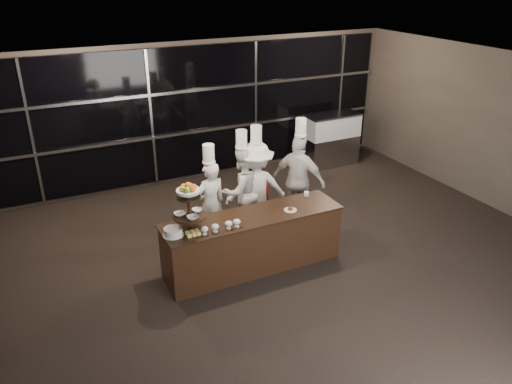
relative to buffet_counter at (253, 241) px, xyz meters
name	(u,v)px	position (x,y,z in m)	size (l,w,h in m)	color
room	(335,200)	(0.72, -1.09, 1.03)	(10.00, 10.00, 10.00)	black
window_wall	(205,111)	(0.72, 3.85, 1.04)	(8.60, 0.10, 2.80)	black
buffet_counter	(253,241)	(0.00, 0.00, 0.00)	(2.84, 0.74, 0.92)	black
display_stand	(189,203)	(-1.00, 0.00, 0.87)	(0.48, 0.48, 0.74)	black
compotes	(221,225)	(-0.61, -0.22, 0.54)	(0.61, 0.11, 0.12)	silver
layer_cake	(173,232)	(-1.28, -0.05, 0.51)	(0.30, 0.30, 0.11)	white
pastry_squares	(193,233)	(-1.02, -0.16, 0.48)	(0.20, 0.12, 0.05)	#F9E679
small_plate	(290,209)	(0.60, -0.10, 0.47)	(0.20, 0.20, 0.05)	white
chef_cup	(306,194)	(1.11, 0.25, 0.49)	(0.08, 0.08, 0.07)	white
display_case	(332,137)	(3.62, 3.21, 0.22)	(1.29, 0.57, 1.24)	#A5A5AA
chef_a	(211,203)	(-0.32, 0.95, 0.32)	(0.60, 0.45, 1.81)	silver
chef_b	(242,190)	(0.33, 1.11, 0.35)	(0.84, 0.69, 1.91)	silver
chef_c	(256,188)	(0.57, 1.05, 0.38)	(1.20, 0.87, 1.98)	white
chef_d	(299,180)	(1.39, 0.97, 0.41)	(0.92, 1.06, 2.01)	silver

